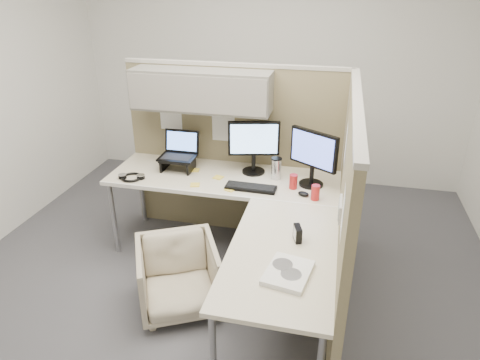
% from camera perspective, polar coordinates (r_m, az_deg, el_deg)
% --- Properties ---
extents(ground, '(4.50, 4.50, 0.00)m').
position_cam_1_polar(ground, '(3.62, -2.52, -13.81)').
color(ground, '#414147').
rests_on(ground, ground).
extents(partition_back, '(2.00, 0.36, 1.63)m').
position_cam_1_polar(partition_back, '(3.85, -2.66, 7.41)').
color(partition_back, '#827655').
rests_on(partition_back, ground).
extents(partition_right, '(0.07, 2.03, 1.63)m').
position_cam_1_polar(partition_right, '(3.01, 13.64, -4.56)').
color(partition_right, '#827655').
rests_on(partition_right, ground).
extents(desk, '(2.00, 1.98, 0.73)m').
position_cam_1_polar(desk, '(3.30, -0.07, -3.49)').
color(desk, beige).
rests_on(desk, ground).
extents(office_chair, '(0.75, 0.74, 0.59)m').
position_cam_1_polar(office_chair, '(3.28, -8.26, -12.24)').
color(office_chair, '#C0B499').
rests_on(office_chair, ground).
extents(monitor_left, '(0.44, 0.20, 0.47)m').
position_cam_1_polar(monitor_left, '(3.66, 1.86, 4.96)').
color(monitor_left, black).
rests_on(monitor_left, desk).
extents(monitor_right, '(0.39, 0.27, 0.47)m').
position_cam_1_polar(monitor_right, '(3.48, 9.74, 3.44)').
color(monitor_right, black).
rests_on(monitor_right, desk).
extents(laptop_station, '(0.32, 0.27, 0.33)m').
position_cam_1_polar(laptop_station, '(3.83, -8.19, 3.25)').
color(laptop_station, black).
rests_on(laptop_station, desk).
extents(keyboard, '(0.42, 0.15, 0.02)m').
position_cam_1_polar(keyboard, '(3.47, 1.45, -1.02)').
color(keyboard, black).
rests_on(keyboard, desk).
extents(mouse, '(0.11, 0.09, 0.03)m').
position_cam_1_polar(mouse, '(3.39, 8.46, -1.83)').
color(mouse, black).
rests_on(mouse, desk).
extents(travel_mug, '(0.09, 0.09, 0.19)m').
position_cam_1_polar(travel_mug, '(3.62, 4.87, 1.56)').
color(travel_mug, silver).
rests_on(travel_mug, desk).
extents(soda_can_green, '(0.07, 0.07, 0.12)m').
position_cam_1_polar(soda_can_green, '(3.33, 10.01, -1.65)').
color(soda_can_green, '#B21E1E').
rests_on(soda_can_green, desk).
extents(soda_can_silver, '(0.07, 0.07, 0.12)m').
position_cam_1_polar(soda_can_silver, '(3.48, 7.12, -0.21)').
color(soda_can_silver, '#B21E1E').
rests_on(soda_can_silver, desk).
extents(sticky_note_d, '(0.09, 0.09, 0.01)m').
position_cam_1_polar(sticky_note_d, '(3.67, -2.92, 0.35)').
color(sticky_note_d, yellow).
rests_on(sticky_note_d, desk).
extents(sticky_note_a, '(0.09, 0.09, 0.01)m').
position_cam_1_polar(sticky_note_a, '(3.55, -6.02, -0.64)').
color(sticky_note_a, yellow).
rests_on(sticky_note_a, desk).
extents(sticky_note_b, '(0.10, 0.10, 0.01)m').
position_cam_1_polar(sticky_note_b, '(3.46, -1.32, -1.25)').
color(sticky_note_b, yellow).
rests_on(sticky_note_b, desk).
extents(sticky_note_c, '(0.09, 0.09, 0.01)m').
position_cam_1_polar(sticky_note_c, '(3.82, -6.04, 1.33)').
color(sticky_note_c, yellow).
rests_on(sticky_note_c, desk).
extents(headphones, '(0.22, 0.21, 0.03)m').
position_cam_1_polar(headphones, '(3.76, -14.25, 0.38)').
color(headphones, black).
rests_on(headphones, desk).
extents(paper_stack, '(0.29, 0.35, 0.03)m').
position_cam_1_polar(paper_stack, '(2.53, 6.43, -12.16)').
color(paper_stack, white).
rests_on(paper_stack, desk).
extents(desk_clock, '(0.07, 0.11, 0.10)m').
position_cam_1_polar(desk_clock, '(2.82, 7.66, -7.08)').
color(desk_clock, black).
rests_on(desk_clock, desk).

